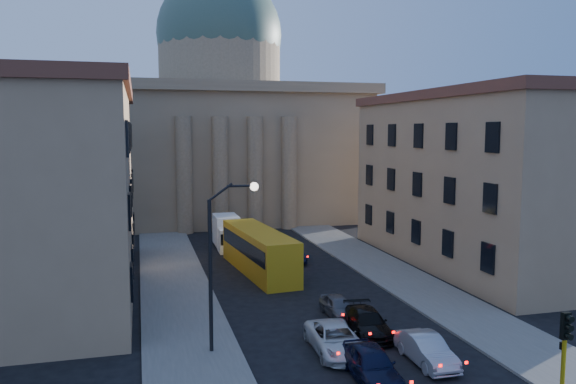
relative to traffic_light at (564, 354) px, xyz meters
name	(u,v)px	position (x,y,z in m)	size (l,w,h in m)	color
sidewalk_left	(178,298)	(-13.80, 20.00, -2.51)	(5.00, 60.00, 0.15)	#63615B
sidewalk_right	(405,281)	(3.20, 20.00, -2.51)	(5.00, 60.00, 0.15)	#63615B
church	(221,127)	(-5.30, 57.47, 9.29)	(68.02, 28.76, 36.60)	#7E684D
building_left	(48,188)	(-22.30, 24.00, 4.84)	(11.60, 26.60, 14.70)	tan
building_right	(476,178)	(11.70, 24.00, 4.84)	(11.60, 26.60, 14.70)	tan
traffic_light	(564,354)	(0.00, 0.00, 0.00)	(0.34, 0.29, 4.30)	yellow
street_lamp	(221,252)	(-12.27, 10.00, 2.70)	(2.62, 0.44, 8.83)	black
car_left_near	(371,364)	(-6.10, 4.94, -1.79)	(1.87, 4.66, 1.59)	black
car_right_near	(426,350)	(-2.73, 6.00, -1.87)	(1.51, 4.32, 1.42)	#A0A2A8
car_left_mid	(336,339)	(-6.57, 8.46, -1.87)	(2.36, 5.12, 1.42)	silver
car_right_mid	(368,323)	(-3.96, 10.42, -1.90)	(1.93, 4.75, 1.38)	black
car_right_far	(338,306)	(-4.50, 13.71, -1.94)	(1.52, 3.79, 1.29)	#545459
car_right_distant	(294,254)	(-3.21, 28.44, -1.93)	(1.38, 3.96, 1.30)	black
city_bus	(259,250)	(-6.96, 25.69, -0.73)	(4.03, 12.45, 3.45)	gold
box_truck	(227,233)	(-7.99, 35.59, -1.11)	(2.29, 5.68, 3.11)	white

